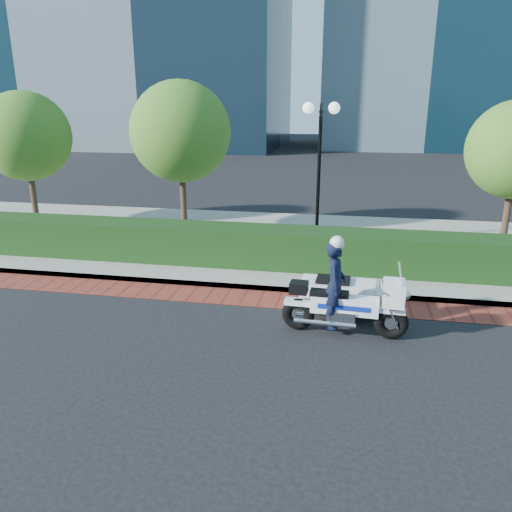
% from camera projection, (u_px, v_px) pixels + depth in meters
% --- Properties ---
extents(ground, '(120.00, 120.00, 0.00)m').
position_uv_depth(ground, '(248.00, 327.00, 10.15)').
color(ground, black).
rests_on(ground, ground).
extents(brick_strip, '(60.00, 1.00, 0.01)m').
position_uv_depth(brick_strip, '(261.00, 299.00, 11.56)').
color(brick_strip, maroon).
rests_on(brick_strip, ground).
extents(sidewalk, '(60.00, 8.00, 0.15)m').
position_uv_depth(sidewalk, '(286.00, 243.00, 15.76)').
color(sidewalk, gray).
rests_on(sidewalk, ground).
extents(hedge_main, '(18.00, 1.20, 1.00)m').
position_uv_depth(hedge_main, '(275.00, 247.00, 13.33)').
color(hedge_main, black).
rests_on(hedge_main, sidewalk).
extents(lamppost, '(1.02, 0.70, 4.21)m').
position_uv_depth(lamppost, '(319.00, 154.00, 13.96)').
color(lamppost, black).
rests_on(lamppost, sidewalk).
extents(tree_a, '(3.00, 3.00, 4.58)m').
position_uv_depth(tree_a, '(26.00, 137.00, 16.87)').
color(tree_a, '#332319').
rests_on(tree_a, sidewalk).
extents(tree_b, '(3.20, 3.20, 4.89)m').
position_uv_depth(tree_b, '(181.00, 132.00, 15.84)').
color(tree_b, '#332319').
rests_on(tree_b, sidewalk).
extents(police_motorcycle, '(2.46, 1.76, 1.99)m').
position_uv_depth(police_motorcycle, '(341.00, 295.00, 9.99)').
color(police_motorcycle, black).
rests_on(police_motorcycle, ground).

